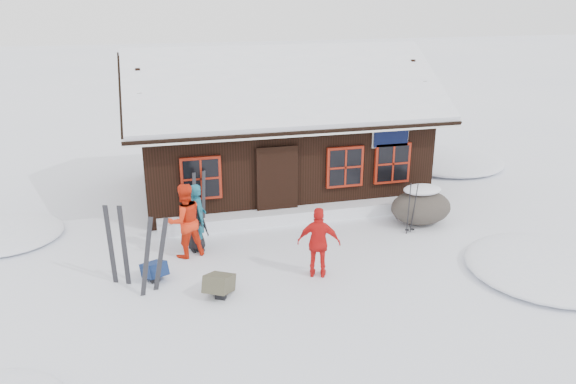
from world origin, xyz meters
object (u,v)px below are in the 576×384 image
object	(u,v)px
skier_orange_right	(319,243)
backpack_olive	(219,287)
boulder	(421,206)
skier_crouched	(196,229)
backpack_blue	(155,273)
skier_orange_left	(185,221)
ski_pair_left	(154,256)
ski_poles	(411,209)
skier_teal	(198,217)

from	to	relation	value
skier_orange_right	backpack_olive	size ratio (longest dim) A/B	2.46
skier_orange_right	boulder	size ratio (longest dim) A/B	0.97
skier_orange_right	skier_crouched	xyz separation A→B (m)	(-2.42, 1.96, -0.23)
backpack_olive	backpack_blue	bearing A→B (deg)	171.04
skier_orange_left	ski_pair_left	distance (m)	1.71
ski_poles	backpack_blue	xyz separation A→B (m)	(-6.43, -0.89, -0.49)
backpack_olive	ski_pair_left	bearing A→B (deg)	-170.33
skier_crouched	ski_pair_left	distance (m)	2.05
skier_orange_left	skier_teal	bearing A→B (deg)	-153.66
skier_orange_right	backpack_blue	size ratio (longest dim) A/B	2.83
boulder	ski_pair_left	size ratio (longest dim) A/B	0.97
skier_orange_right	ski_pair_left	distance (m)	3.45
skier_teal	skier_orange_left	distance (m)	0.47
backpack_blue	backpack_olive	xyz separation A→B (m)	(1.26, -1.02, 0.02)
backpack_olive	boulder	bearing A→B (deg)	52.87
ski_poles	boulder	bearing A→B (deg)	43.09
backpack_blue	skier_orange_right	bearing A→B (deg)	-36.34
skier_orange_right	backpack_olive	distance (m)	2.30
ski_pair_left	skier_orange_left	bearing A→B (deg)	58.78
skier_teal	ski_poles	distance (m)	5.35
skier_crouched	ski_poles	bearing A→B (deg)	-14.15
skier_teal	backpack_olive	distance (m)	2.41
skier_orange_right	skier_orange_left	bearing A→B (deg)	-11.44
skier_orange_left	ski_pair_left	xyz separation A→B (m)	(-0.75, -1.54, -0.08)
skier_crouched	backpack_olive	bearing A→B (deg)	-95.14
boulder	ski_pair_left	distance (m)	7.24
skier_teal	skier_orange_left	xyz separation A→B (m)	(-0.34, -0.32, 0.07)
ski_pair_left	ski_poles	size ratio (longest dim) A/B	1.24
skier_orange_right	backpack_blue	bearing A→B (deg)	9.09
skier_teal	backpack_olive	size ratio (longest dim) A/B	2.54
skier_orange_right	backpack_blue	world-z (taller)	skier_orange_right
skier_teal	skier_crouched	world-z (taller)	skier_teal
skier_orange_left	boulder	bearing A→B (deg)	166.76
skier_teal	ski_pair_left	size ratio (longest dim) A/B	0.97
skier_teal	ski_poles	xyz separation A→B (m)	(5.33, -0.41, -0.17)
skier_teal	backpack_olive	bearing A→B (deg)	-179.25
skier_teal	boulder	size ratio (longest dim) A/B	1.00
skier_teal	skier_orange_right	size ratio (longest dim) A/B	1.03
skier_orange_left	backpack_olive	distance (m)	2.18
skier_orange_right	boulder	world-z (taller)	skier_orange_right
ski_pair_left	backpack_olive	world-z (taller)	ski_pair_left
boulder	skier_crouched	bearing A→B (deg)	-178.15
backpack_blue	skier_crouched	bearing A→B (deg)	25.24
skier_orange_left	ski_poles	distance (m)	5.67
backpack_blue	backpack_olive	world-z (taller)	backpack_olive
skier_orange_left	skier_crouched	distance (m)	0.48
skier_teal	ski_pair_left	xyz separation A→B (m)	(-1.09, -1.86, -0.02)
skier_teal	backpack_blue	world-z (taller)	skier_teal
ski_pair_left	backpack_blue	xyz separation A→B (m)	(-0.02, 0.56, -0.65)
boulder	ski_pair_left	bearing A→B (deg)	-164.30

